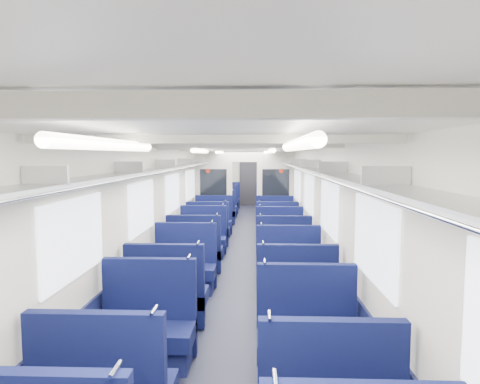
{
  "coord_description": "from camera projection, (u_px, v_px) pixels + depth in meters",
  "views": [
    {
      "loc": [
        0.3,
        -8.94,
        2.2
      ],
      "look_at": [
        -0.12,
        2.55,
        1.16
      ],
      "focal_mm": 30.92,
      "sensor_mm": 36.0,
      "label": 1
    }
  ],
  "objects": [
    {
      "name": "seat_15",
      "position": [
        280.0,
        242.0,
        8.78
      ],
      "size": [
        1.01,
        0.56,
        1.13
      ],
      "color": "#0E1444",
      "rests_on": "floor"
    },
    {
      "name": "seat_6",
      "position": [
        147.0,
        331.0,
        4.35
      ],
      "size": [
        1.01,
        0.56,
        1.13
      ],
      "color": "#0E1444",
      "rests_on": "floor"
    },
    {
      "name": "seat_21",
      "position": [
        272.0,
        213.0,
        13.13
      ],
      "size": [
        1.01,
        0.56,
        1.13
      ],
      "color": "#0E1444",
      "rests_on": "floor"
    },
    {
      "name": "seat_25",
      "position": [
        269.0,
        204.0,
        15.52
      ],
      "size": [
        1.01,
        0.56,
        1.13
      ],
      "color": "#0E1444",
      "rests_on": "floor"
    },
    {
      "name": "seat_27",
      "position": [
        268.0,
        201.0,
        16.47
      ],
      "size": [
        1.01,
        0.56,
        1.13
      ],
      "color": "#0E1444",
      "rests_on": "floor"
    },
    {
      "name": "ceiling_fittings",
      "position": [
        241.0,
        150.0,
        8.64
      ],
      "size": [
        2.7,
        16.06,
        0.11
      ],
      "color": "beige",
      "rests_on": "ceiling"
    },
    {
      "name": "seat_9",
      "position": [
        296.0,
        299.0,
        5.31
      ],
      "size": [
        1.01,
        0.56,
        1.13
      ],
      "color": "#0E1444",
      "rests_on": "floor"
    },
    {
      "name": "windows",
      "position": [
        241.0,
        193.0,
        8.52
      ],
      "size": [
        2.78,
        15.6,
        0.75
      ],
      "color": "white",
      "rests_on": "wall_left"
    },
    {
      "name": "end_door",
      "position": [
        248.0,
        182.0,
        17.91
      ],
      "size": [
        0.75,
        0.06,
        2.0
      ],
      "primitive_type": "cube",
      "color": "black",
      "rests_on": "floor"
    },
    {
      "name": "seat_16",
      "position": [
        208.0,
        232.0,
        9.97
      ],
      "size": [
        1.01,
        0.56,
        1.13
      ],
      "color": "#0E1444",
      "rests_on": "floor"
    },
    {
      "name": "seat_18",
      "position": [
        213.0,
        223.0,
        11.2
      ],
      "size": [
        1.01,
        0.56,
        1.13
      ],
      "color": "#0E1444",
      "rests_on": "floor"
    },
    {
      "name": "seat_10",
      "position": [
        185.0,
        270.0,
        6.67
      ],
      "size": [
        1.01,
        0.56,
        1.13
      ],
      "color": "#0E1444",
      "rests_on": "floor"
    },
    {
      "name": "seat_8",
      "position": [
        167.0,
        299.0,
        5.33
      ],
      "size": [
        1.01,
        0.56,
        1.13
      ],
      "color": "#0E1444",
      "rests_on": "floor"
    },
    {
      "name": "floor",
      "position": [
        241.0,
        255.0,
        9.1
      ],
      "size": [
        2.8,
        18.0,
        0.01
      ],
      "primitive_type": "cube",
      "color": "black",
      "rests_on": "ground"
    },
    {
      "name": "wall_left",
      "position": [
        178.0,
        202.0,
        9.05
      ],
      "size": [
        0.02,
        18.0,
        2.35
      ],
      "primitive_type": "cube",
      "color": "beige",
      "rests_on": "floor"
    },
    {
      "name": "seat_26",
      "position": [
        227.0,
        201.0,
        16.71
      ],
      "size": [
        1.01,
        0.56,
        1.13
      ],
      "color": "#0E1444",
      "rests_on": "floor"
    },
    {
      "name": "seat_24",
      "position": [
        225.0,
        204.0,
        15.55
      ],
      "size": [
        1.01,
        0.56,
        1.13
      ],
      "color": "#0E1444",
      "rests_on": "floor"
    },
    {
      "name": "seat_20",
      "position": [
        219.0,
        213.0,
        13.11
      ],
      "size": [
        1.01,
        0.56,
        1.13
      ],
      "color": "#0E1444",
      "rests_on": "floor"
    },
    {
      "name": "seat_22",
      "position": [
        223.0,
        208.0,
        14.42
      ],
      "size": [
        1.01,
        0.56,
        1.13
      ],
      "color": "#0E1444",
      "rests_on": "floor"
    },
    {
      "name": "luggage_rack_right",
      "position": [
        298.0,
        165.0,
        8.88
      ],
      "size": [
        0.36,
        17.4,
        0.18
      ],
      "color": "#B2B5BA",
      "rests_on": "wall_right"
    },
    {
      "name": "seat_17",
      "position": [
        277.0,
        232.0,
        9.95
      ],
      "size": [
        1.01,
        0.56,
        1.13
      ],
      "color": "#0E1444",
      "rests_on": "floor"
    },
    {
      "name": "luggage_rack_left",
      "position": [
        186.0,
        165.0,
        8.97
      ],
      "size": [
        0.36,
        17.4,
        0.18
      ],
      "color": "#B2B5BA",
      "rests_on": "wall_left"
    },
    {
      "name": "seat_12",
      "position": [
        195.0,
        253.0,
        7.78
      ],
      "size": [
        1.01,
        0.56,
        1.13
      ],
      "color": "#0E1444",
      "rests_on": "floor"
    },
    {
      "name": "bulkhead",
      "position": [
        244.0,
        189.0,
        11.64
      ],
      "size": [
        2.8,
        0.1,
        2.35
      ],
      "color": "beige",
      "rests_on": "floor"
    },
    {
      "name": "wall_right",
      "position": [
        306.0,
        202.0,
        8.95
      ],
      "size": [
        0.02,
        18.0,
        2.35
      ],
      "primitive_type": "cube",
      "color": "beige",
      "rests_on": "floor"
    },
    {
      "name": "seat_13",
      "position": [
        283.0,
        254.0,
        7.71
      ],
      "size": [
        1.01,
        0.56,
        1.13
      ],
      "color": "#0E1444",
      "rests_on": "floor"
    },
    {
      "name": "seat_23",
      "position": [
        270.0,
        209.0,
        14.18
      ],
      "size": [
        1.01,
        0.56,
        1.13
      ],
      "color": "#0E1444",
      "rests_on": "floor"
    },
    {
      "name": "seat_7",
      "position": [
        307.0,
        341.0,
        4.12
      ],
      "size": [
        1.01,
        0.56,
        1.13
      ],
      "color": "#0E1444",
      "rests_on": "floor"
    },
    {
      "name": "seat_11",
      "position": [
        289.0,
        274.0,
        6.42
      ],
      "size": [
        1.01,
        0.56,
        1.13
      ],
      "color": "#0E1444",
      "rests_on": "floor"
    },
    {
      "name": "ceiling",
      "position": [
        241.0,
        148.0,
        8.89
      ],
      "size": [
        2.8,
        18.0,
        0.01
      ],
      "primitive_type": "cube",
      "color": "silver",
      "rests_on": "wall_left"
    },
    {
      "name": "dado_left",
      "position": [
        179.0,
        239.0,
        9.12
      ],
      "size": [
        0.03,
        17.9,
        0.7
      ],
      "primitive_type": "cube",
      "color": "#111538",
      "rests_on": "floor"
    },
    {
      "name": "dado_right",
      "position": [
        305.0,
        240.0,
        9.02
      ],
      "size": [
        0.03,
        17.9,
        0.7
      ],
      "primitive_type": "cube",
      "color": "#111538",
      "rests_on": "floor"
    },
    {
      "name": "seat_19",
      "position": [
        275.0,
        224.0,
        11.06
      ],
      "size": [
        1.01,
        0.56,
        1.13
      ],
      "color": "#0E1444",
      "rests_on": "floor"
    },
    {
      "name": "seat_14",
      "position": [
        203.0,
        241.0,
        8.95
      ],
      "size": [
        1.01,
        0.56,
        1.13
      ],
      "color": "#0E1444",
      "rests_on": "floor"
    },
    {
      "name": "wall_far",
      "position": [
        248.0,
        178.0,
        17.96
      ],
      "size": [
        2.8,
        0.02,
        2.35
      ],
      "primitive_type": "cube",
      "color": "beige",
      "rests_on": "floor"
    }
  ]
}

